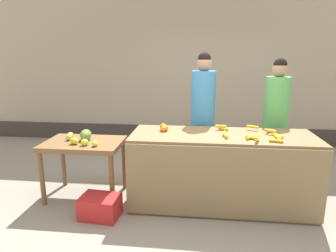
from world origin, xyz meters
TOP-DOWN VIEW (x-y plane):
  - ground_plane at (0.00, 0.00)m, footprint 24.00×24.00m
  - market_wall_back at (0.00, 2.73)m, footprint 9.44×0.23m
  - fruit_stall_counter at (0.36, -0.01)m, footprint 2.22×0.80m
  - side_table_wooden at (-1.40, 0.00)m, footprint 0.99×0.68m
  - banana_bunch_pile at (0.70, -0.03)m, footprint 0.76×0.62m
  - orange_pile at (-0.37, 0.09)m, footprint 0.11×0.15m
  - mango_papaya_pile at (-1.42, 0.03)m, footprint 0.56×0.55m
  - vendor_woman_blue_shirt at (0.12, 0.64)m, footprint 0.34×0.34m
  - vendor_woman_green_shirt at (1.15, 0.71)m, footprint 0.34×0.34m
  - produce_crate at (-1.05, -0.49)m, footprint 0.47×0.36m
  - produce_sack at (-0.66, 0.87)m, footprint 0.47×0.46m

SIDE VIEW (x-z plane):
  - ground_plane at x=0.00m, z-range 0.00..0.00m
  - produce_crate at x=-1.05m, z-range 0.00..0.26m
  - produce_sack at x=-0.66m, z-range 0.00..0.48m
  - fruit_stall_counter at x=0.36m, z-range 0.00..0.91m
  - side_table_wooden at x=-1.40m, z-range 0.28..1.04m
  - mango_papaya_pile at x=-1.42m, z-range 0.75..0.89m
  - vendor_woman_green_shirt at x=1.15m, z-range 0.01..1.82m
  - banana_bunch_pile at x=0.70m, z-range 0.91..0.97m
  - orange_pile at x=-0.37m, z-range 0.91..1.00m
  - vendor_woman_blue_shirt at x=0.12m, z-range 0.01..1.90m
  - market_wall_back at x=0.00m, z-range -0.03..3.51m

